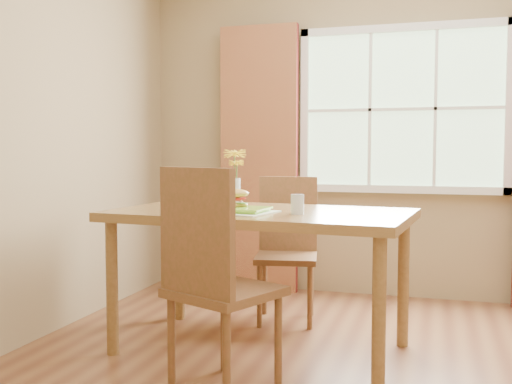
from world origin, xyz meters
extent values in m
cube|color=#947E59|center=(0.00, 1.91, 1.35)|extent=(4.20, 0.02, 2.70)
cube|color=#947E59|center=(0.00, -1.91, 1.35)|extent=(4.20, 0.02, 2.70)
cube|color=#947E59|center=(-2.11, 0.00, 1.35)|extent=(0.02, 3.80, 2.70)
cube|color=#A1C897|center=(0.00, 1.88, 1.50)|extent=(1.50, 0.02, 1.20)
cube|color=white|center=(0.00, 1.85, 2.13)|extent=(1.62, 0.04, 0.06)
cube|color=white|center=(0.00, 1.85, 0.87)|extent=(1.62, 0.04, 0.06)
cube|color=white|center=(-0.78, 1.85, 1.50)|extent=(0.06, 0.04, 1.32)
cube|color=white|center=(0.78, 1.85, 1.50)|extent=(0.06, 0.04, 1.32)
cube|color=white|center=(0.00, 1.85, 1.50)|extent=(1.50, 0.03, 0.02)
cube|color=maroon|center=(-1.15, 1.78, 1.10)|extent=(0.65, 0.08, 2.20)
cube|color=olive|center=(-0.71, 0.33, 0.80)|extent=(1.78, 1.11, 0.05)
cylinder|color=olive|center=(-1.51, 0.01, 0.39)|extent=(0.07, 0.07, 0.78)
cylinder|color=olive|center=(0.02, -0.13, 0.39)|extent=(0.07, 0.07, 0.78)
cylinder|color=olive|center=(-1.43, 0.79, 0.39)|extent=(0.07, 0.07, 0.78)
cylinder|color=olive|center=(0.09, 0.65, 0.39)|extent=(0.07, 0.07, 0.78)
cube|color=brown|center=(-0.71, -0.29, 0.49)|extent=(0.60, 0.60, 0.04)
cube|color=brown|center=(-0.79, -0.48, 0.81)|extent=(0.43, 0.22, 0.59)
cylinder|color=brown|center=(-0.95, -0.39, 0.23)|extent=(0.04, 0.04, 0.47)
cylinder|color=brown|center=(-0.61, -0.54, 0.23)|extent=(0.04, 0.04, 0.47)
cylinder|color=brown|center=(-0.80, -0.05, 0.23)|extent=(0.04, 0.04, 0.47)
cylinder|color=brown|center=(-0.46, -0.20, 0.23)|extent=(0.04, 0.04, 0.47)
cube|color=brown|center=(-0.71, 0.95, 0.44)|extent=(0.48, 0.48, 0.04)
cube|color=brown|center=(-0.74, 1.13, 0.73)|extent=(0.41, 0.11, 0.53)
cylinder|color=brown|center=(-0.84, 0.75, 0.21)|extent=(0.04, 0.04, 0.42)
cylinder|color=brown|center=(-0.51, 0.81, 0.21)|extent=(0.04, 0.04, 0.42)
cylinder|color=brown|center=(-0.90, 1.08, 0.21)|extent=(0.04, 0.04, 0.42)
cylinder|color=brown|center=(-0.57, 1.14, 0.21)|extent=(0.04, 0.04, 0.42)
cube|color=#E3F1CC|center=(-0.83, 0.18, 0.83)|extent=(0.51, 0.42, 0.01)
cube|color=#8FE038|center=(-0.76, 0.17, 0.84)|extent=(0.28, 0.28, 0.01)
ellipsoid|color=#F0BF52|center=(-0.83, 0.23, 0.87)|extent=(0.17, 0.15, 0.04)
ellipsoid|color=#4C8C2D|center=(-0.79, 0.21, 0.88)|extent=(0.08, 0.05, 0.01)
cylinder|color=red|center=(-0.83, 0.23, 0.90)|extent=(0.08, 0.08, 0.01)
cylinder|color=red|center=(-0.81, 0.24, 0.90)|extent=(0.07, 0.07, 0.01)
ellipsoid|color=#F0BF52|center=(-0.83, 0.23, 0.93)|extent=(0.17, 0.15, 0.05)
cylinder|color=silver|center=(-0.46, 0.19, 0.88)|extent=(0.07, 0.07, 0.11)
cylinder|color=silver|center=(-0.46, 0.19, 0.87)|extent=(0.06, 0.06, 0.09)
cylinder|color=silver|center=(-0.95, 0.58, 0.92)|extent=(0.07, 0.07, 0.17)
cylinder|color=silver|center=(-0.95, 0.58, 0.87)|extent=(0.06, 0.06, 0.09)
cylinder|color=#3D7028|center=(-0.95, 0.58, 0.99)|extent=(0.01, 0.01, 0.33)
cylinder|color=#3D7028|center=(-0.94, 0.57, 0.96)|extent=(0.01, 0.01, 0.27)
camera|label=1|loc=(0.27, -3.00, 1.18)|focal=42.00mm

